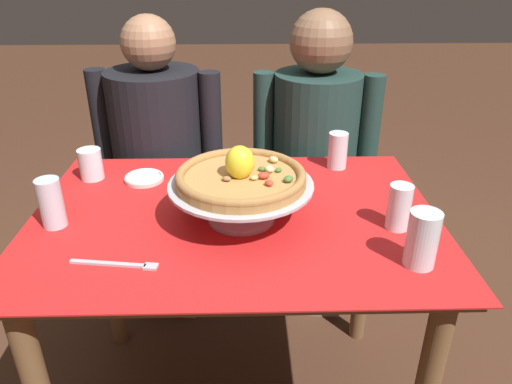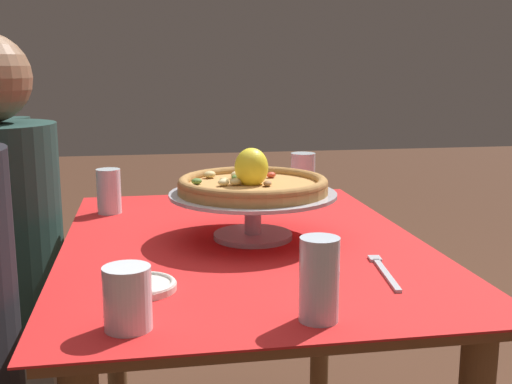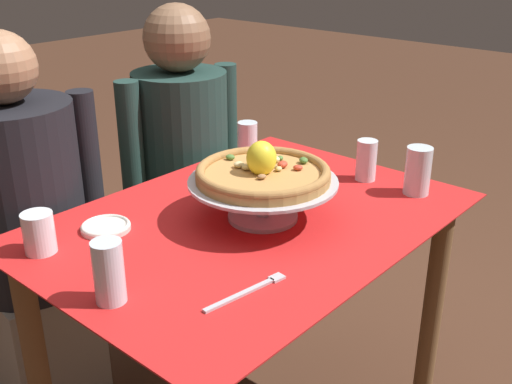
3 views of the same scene
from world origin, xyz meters
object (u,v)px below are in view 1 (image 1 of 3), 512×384
(pizza, at_px, (241,176))
(water_glass_side_right, at_px, (399,209))
(diner_right, at_px, (313,175))
(dinner_fork, at_px, (119,264))
(water_glass_back_right, at_px, (337,152))
(side_plate, at_px, (144,178))
(water_glass_side_left, at_px, (52,206))
(water_glass_front_right, at_px, (422,243))
(water_glass_back_left, at_px, (91,166))
(pizza_stand, at_px, (241,194))
(diner_left, at_px, (161,176))

(pizza, xyz_separation_m, water_glass_side_right, (0.41, -0.06, -0.07))
(water_glass_side_right, height_order, diner_right, diner_right)
(pizza, distance_m, dinner_fork, 0.38)
(water_glass_back_right, distance_m, side_plate, 0.64)
(water_glass_side_right, height_order, water_glass_side_left, water_glass_side_left)
(water_glass_front_right, bearing_deg, water_glass_side_right, 91.21)
(water_glass_side_left, bearing_deg, water_glass_back_left, 86.49)
(pizza_stand, xyz_separation_m, diner_right, (0.29, 0.62, -0.24))
(water_glass_back_right, bearing_deg, side_plate, -172.11)
(water_glass_back_left, distance_m, dinner_fork, 0.52)
(pizza, height_order, water_glass_front_right, pizza)
(water_glass_back_left, xyz_separation_m, dinner_fork, (0.19, -0.48, -0.04))
(side_plate, relative_size, dinner_fork, 0.58)
(pizza, relative_size, water_glass_front_right, 2.48)
(pizza_stand, xyz_separation_m, water_glass_side_right, (0.41, -0.06, -0.02))
(water_glass_side_left, bearing_deg, pizza, 2.53)
(water_glass_back_right, bearing_deg, water_glass_side_left, -156.10)
(side_plate, bearing_deg, water_glass_back_right, 7.89)
(water_glass_side_left, bearing_deg, water_glass_side_right, -2.15)
(pizza_stand, bearing_deg, water_glass_back_left, 150.29)
(diner_right, bearing_deg, water_glass_back_right, -83.62)
(pizza, height_order, water_glass_side_left, pizza)
(pizza_stand, relative_size, water_glass_side_left, 2.86)
(side_plate, bearing_deg, pizza, -39.08)
(water_glass_back_right, bearing_deg, diner_right, 96.38)
(pizza_stand, xyz_separation_m, dinner_fork, (-0.28, -0.21, -0.07))
(water_glass_front_right, bearing_deg, diner_right, 98.43)
(water_glass_side_right, bearing_deg, side_plate, 156.82)
(dinner_fork, bearing_deg, water_glass_side_right, 12.48)
(pizza_stand, bearing_deg, water_glass_back_right, 46.77)
(pizza, bearing_deg, water_glass_side_right, -7.79)
(pizza_stand, height_order, water_glass_side_left, water_glass_side_left)
(water_glass_back_right, distance_m, water_glass_back_left, 0.80)
(pizza, xyz_separation_m, diner_left, (-0.33, 0.64, -0.29))
(dinner_fork, distance_m, diner_right, 1.02)
(pizza, bearing_deg, diner_right, 65.31)
(pizza, xyz_separation_m, water_glass_side_left, (-0.50, -0.02, -0.07))
(pizza_stand, distance_m, water_glass_side_right, 0.41)
(side_plate, bearing_deg, diner_right, 31.94)
(pizza_stand, relative_size, dinner_fork, 1.82)
(water_glass_side_left, relative_size, diner_left, 0.11)
(water_glass_side_right, bearing_deg, dinner_fork, -167.52)
(side_plate, bearing_deg, dinner_fork, -86.99)
(side_plate, distance_m, diner_left, 0.42)
(pizza, distance_m, diner_left, 0.77)
(water_glass_side_right, xyz_separation_m, water_glass_back_right, (-0.09, 0.39, -0.00))
(water_glass_side_left, bearing_deg, pizza_stand, 2.44)
(dinner_fork, bearing_deg, water_glass_side_left, 138.17)
(pizza_stand, relative_size, diner_right, 0.31)
(water_glass_front_right, relative_size, diner_right, 0.11)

